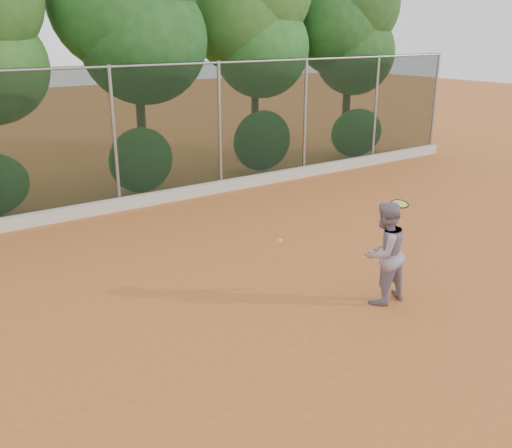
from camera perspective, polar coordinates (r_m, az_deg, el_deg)
ground at (r=9.13m, az=3.65°, el=-9.13°), size 80.00×80.00×0.00m
concrete_curb at (r=14.62m, az=-13.20°, el=1.98°), size 24.00×0.20×0.30m
tennis_player at (r=9.44m, az=12.68°, el=-2.85°), size 0.85×0.68×1.72m
chainlink_fence at (r=14.40m, az=-13.99°, el=8.67°), size 24.09×0.09×3.50m
foliage_backdrop at (r=15.89m, az=-19.45°, el=18.33°), size 23.70×3.63×7.55m
tennis_racket at (r=9.35m, az=14.14°, el=1.74°), size 0.36×0.36×0.54m
tennis_ball_in_flight at (r=7.80m, az=2.42°, el=-1.70°), size 0.07×0.07×0.07m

